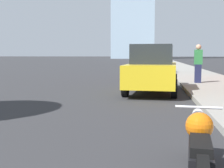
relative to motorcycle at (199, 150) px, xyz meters
name	(u,v)px	position (x,y,z in m)	size (l,w,h in m)	color
sidewalk	(176,65)	(2.35, 36.04, -0.31)	(3.21, 240.00, 0.15)	gray
motorcycle	(199,150)	(0.00, 0.00, 0.00)	(0.62, 2.36, 0.78)	black
parked_car_yellow	(152,69)	(-0.53, 8.40, 0.51)	(2.10, 4.53, 1.83)	gold
parked_car_white	(154,62)	(-0.44, 19.83, 0.50)	(2.12, 4.52, 1.78)	silver
pedestrian	(198,63)	(1.57, 11.25, 0.69)	(0.36, 0.25, 1.78)	#1E2347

